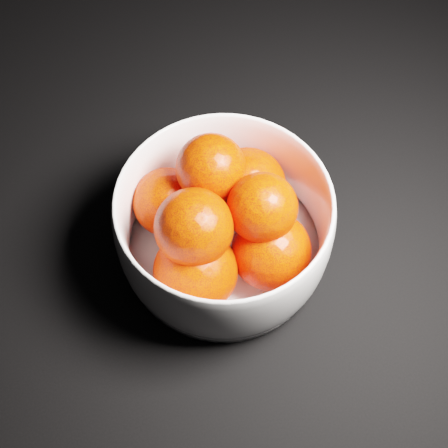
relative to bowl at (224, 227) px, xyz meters
name	(u,v)px	position (x,y,z in m)	size (l,w,h in m)	color
bowl	(224,227)	(0.00, 0.00, 0.00)	(0.21, 0.21, 0.10)	white
orange_pile	(222,220)	(0.00, 0.00, 0.01)	(0.17, 0.17, 0.12)	#F82502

